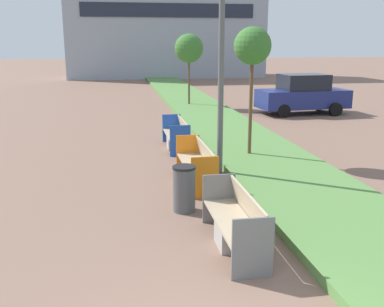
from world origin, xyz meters
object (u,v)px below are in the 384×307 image
at_px(bench_blue_frame, 177,137).
at_px(sapling_tree_near, 253,47).
at_px(parked_car_distant, 303,95).
at_px(bench_orange_frame, 197,167).
at_px(litter_bin, 184,189).
at_px(bench_grey_frame, 236,226).
at_px(sapling_tree_far, 189,48).

xyz_separation_m(bench_blue_frame, sapling_tree_near, (1.90, -1.72, 2.81)).
height_order(sapling_tree_near, parked_car_distant, sapling_tree_near).
xyz_separation_m(bench_orange_frame, litter_bin, (-0.60, -1.84, 0.10)).
xyz_separation_m(bench_grey_frame, parked_car_distant, (6.83, 13.29, 0.54)).
bearing_deg(litter_bin, parked_car_distant, 57.26).
bearing_deg(parked_car_distant, bench_orange_frame, -129.06).
bearing_deg(sapling_tree_near, bench_orange_frame, -134.47).
height_order(sapling_tree_far, parked_car_distant, sapling_tree_far).
xyz_separation_m(bench_grey_frame, litter_bin, (-0.60, 1.74, 0.10)).
height_order(bench_orange_frame, litter_bin, same).
relative_size(bench_orange_frame, bench_blue_frame, 1.12).
height_order(bench_blue_frame, sapling_tree_far, sapling_tree_far).
distance_m(bench_orange_frame, bench_blue_frame, 3.64).
bearing_deg(bench_blue_frame, bench_orange_frame, -89.95).
height_order(sapling_tree_near, sapling_tree_far, sapling_tree_near).
distance_m(bench_grey_frame, parked_car_distant, 14.95).
bearing_deg(sapling_tree_near, bench_blue_frame, 137.85).
relative_size(sapling_tree_near, sapling_tree_far, 1.00).
xyz_separation_m(bench_blue_frame, litter_bin, (-0.60, -5.48, 0.10)).
height_order(bench_blue_frame, sapling_tree_near, sapling_tree_near).
distance_m(bench_grey_frame, sapling_tree_far, 16.70).
distance_m(bench_grey_frame, bench_orange_frame, 3.58).
xyz_separation_m(bench_blue_frame, parked_car_distant, (6.83, 6.07, 0.54)).
relative_size(bench_grey_frame, sapling_tree_near, 0.58).
distance_m(bench_grey_frame, litter_bin, 1.85).
bearing_deg(sapling_tree_near, bench_grey_frame, -108.99).
distance_m(litter_bin, sapling_tree_near, 5.26).
bearing_deg(sapling_tree_far, bench_grey_frame, -96.60).
bearing_deg(parked_car_distant, bench_grey_frame, -121.14).
height_order(bench_grey_frame, bench_orange_frame, same).
xyz_separation_m(litter_bin, sapling_tree_far, (2.49, 14.64, 2.53)).
relative_size(litter_bin, sapling_tree_far, 0.25).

